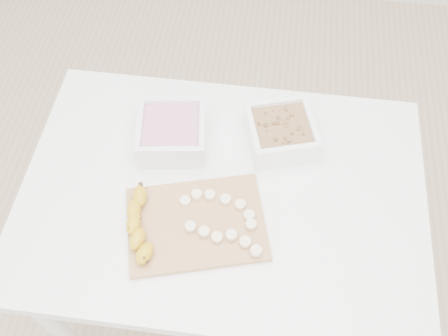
# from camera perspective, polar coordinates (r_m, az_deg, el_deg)

# --- Properties ---
(ground) EXTENTS (3.50, 3.50, 0.00)m
(ground) POSITION_cam_1_polar(r_m,az_deg,el_deg) (1.92, -0.12, -13.93)
(ground) COLOR #C6AD89
(ground) RESTS_ON ground
(table) EXTENTS (1.00, 0.70, 0.75)m
(table) POSITION_cam_1_polar(r_m,az_deg,el_deg) (1.32, -0.17, -4.75)
(table) COLOR white
(table) RESTS_ON ground
(bowl_yogurt) EXTENTS (0.19, 0.19, 0.08)m
(bowl_yogurt) POSITION_cam_1_polar(r_m,az_deg,el_deg) (1.29, -5.97, 4.10)
(bowl_yogurt) COLOR white
(bowl_yogurt) RESTS_ON table
(bowl_granola) EXTENTS (0.20, 0.20, 0.08)m
(bowl_granola) POSITION_cam_1_polar(r_m,az_deg,el_deg) (1.29, 6.53, 4.09)
(bowl_granola) COLOR white
(bowl_granola) RESTS_ON table
(cutting_board) EXTENTS (0.37, 0.31, 0.01)m
(cutting_board) POSITION_cam_1_polar(r_m,az_deg,el_deg) (1.18, -3.19, -6.38)
(cutting_board) COLOR tan
(cutting_board) RESTS_ON table
(banana) EXTENTS (0.07, 0.20, 0.03)m
(banana) POSITION_cam_1_polar(r_m,az_deg,el_deg) (1.17, -9.65, -6.52)
(banana) COLOR #C39313
(banana) RESTS_ON cutting_board
(banana_slices) EXTENTS (0.21, 0.16, 0.02)m
(banana_slices) POSITION_cam_1_polar(r_m,az_deg,el_deg) (1.17, -0.12, -5.89)
(banana_slices) COLOR beige
(banana_slices) RESTS_ON cutting_board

